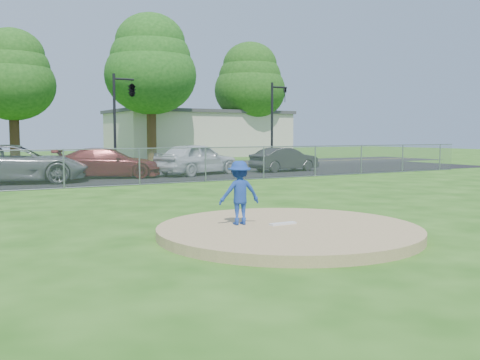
# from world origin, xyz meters

# --- Properties ---
(ground) EXTENTS (120.00, 120.00, 0.00)m
(ground) POSITION_xyz_m (0.00, 10.00, 0.00)
(ground) COLOR #225412
(ground) RESTS_ON ground
(pitchers_mound) EXTENTS (5.40, 5.40, 0.20)m
(pitchers_mound) POSITION_xyz_m (0.00, 0.00, 0.10)
(pitchers_mound) COLOR tan
(pitchers_mound) RESTS_ON ground
(pitching_rubber) EXTENTS (0.60, 0.15, 0.04)m
(pitching_rubber) POSITION_xyz_m (0.00, 0.20, 0.22)
(pitching_rubber) COLOR white
(pitching_rubber) RESTS_ON pitchers_mound
(chain_link_fence) EXTENTS (40.00, 0.06, 1.50)m
(chain_link_fence) POSITION_xyz_m (0.00, 12.00, 0.75)
(chain_link_fence) COLOR gray
(chain_link_fence) RESTS_ON ground
(parking_lot) EXTENTS (50.00, 8.00, 0.01)m
(parking_lot) POSITION_xyz_m (0.00, 16.50, 0.01)
(parking_lot) COLOR black
(parking_lot) RESTS_ON ground
(street) EXTENTS (60.00, 7.00, 0.01)m
(street) POSITION_xyz_m (0.00, 24.00, 0.00)
(street) COLOR black
(street) RESTS_ON ground
(commercial_building) EXTENTS (16.40, 9.40, 4.30)m
(commercial_building) POSITION_xyz_m (16.00, 38.00, 2.16)
(commercial_building) COLOR beige
(commercial_building) RESTS_ON ground
(tree_center) EXTENTS (6.16, 6.16, 9.84)m
(tree_center) POSITION_xyz_m (-1.00, 34.00, 6.47)
(tree_center) COLOR #392314
(tree_center) RESTS_ON ground
(tree_right) EXTENTS (7.28, 7.28, 11.63)m
(tree_right) POSITION_xyz_m (9.00, 32.00, 7.65)
(tree_right) COLOR #3C2716
(tree_right) RESTS_ON ground
(tree_far_right) EXTENTS (6.72, 6.72, 10.74)m
(tree_far_right) POSITION_xyz_m (20.00, 35.00, 7.06)
(tree_far_right) COLOR #3C2515
(tree_far_right) RESTS_ON ground
(traffic_signal_center) EXTENTS (1.42, 2.48, 5.60)m
(traffic_signal_center) POSITION_xyz_m (3.97, 22.00, 4.61)
(traffic_signal_center) COLOR black
(traffic_signal_center) RESTS_ON ground
(traffic_signal_right) EXTENTS (1.28, 0.20, 5.60)m
(traffic_signal_right) POSITION_xyz_m (14.24, 22.00, 3.36)
(traffic_signal_right) COLOR black
(traffic_signal_right) RESTS_ON ground
(pitcher) EXTENTS (0.94, 0.64, 1.33)m
(pitcher) POSITION_xyz_m (-0.77, 0.68, 0.87)
(pitcher) COLOR navy
(pitcher) RESTS_ON pitchers_mound
(parked_car_gray) EXTENTS (6.29, 3.83, 1.63)m
(parked_car_gray) POSITION_xyz_m (-3.24, 15.48, 0.83)
(parked_car_gray) COLOR slate
(parked_car_gray) RESTS_ON parking_lot
(parked_car_darkred) EXTENTS (5.29, 3.55, 1.42)m
(parked_car_darkred) POSITION_xyz_m (0.90, 16.21, 0.72)
(parked_car_darkred) COLOR maroon
(parked_car_darkred) RESTS_ON parking_lot
(parked_car_pearl) EXTENTS (5.14, 3.48, 1.63)m
(parked_car_pearl) POSITION_xyz_m (5.43, 15.94, 0.82)
(parked_car_pearl) COLOR silver
(parked_car_pearl) RESTS_ON parking_lot
(parked_car_charcoal) EXTENTS (4.11, 1.72, 1.32)m
(parked_car_charcoal) POSITION_xyz_m (10.79, 15.79, 0.67)
(parked_car_charcoal) COLOR #262628
(parked_car_charcoal) RESTS_ON parking_lot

